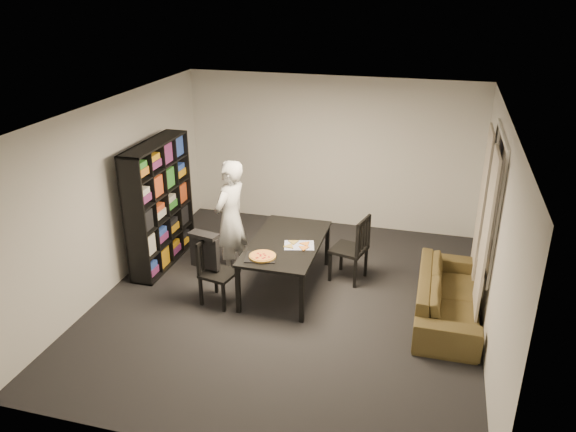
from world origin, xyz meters
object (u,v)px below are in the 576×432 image
(chair_left, at_px, (213,267))
(sofa, at_px, (448,296))
(pepperoni_pizza, at_px, (263,256))
(dining_table, at_px, (286,246))
(bookshelf, at_px, (159,205))
(chair_right, at_px, (355,245))
(person, at_px, (230,219))
(baking_tray, at_px, (261,257))

(chair_left, distance_m, sofa, 3.09)
(pepperoni_pizza, bearing_deg, dining_table, 73.24)
(bookshelf, bearing_deg, chair_right, 3.96)
(bookshelf, xyz_separation_m, person, (1.14, -0.06, -0.08))
(chair_left, relative_size, chair_right, 0.92)
(chair_left, xyz_separation_m, person, (-0.04, 0.79, 0.36))
(dining_table, height_order, person, person)
(person, distance_m, sofa, 3.16)
(chair_right, relative_size, pepperoni_pizza, 2.81)
(chair_right, bearing_deg, chair_left, -44.26)
(chair_right, distance_m, baking_tray, 1.48)
(chair_left, distance_m, baking_tray, 0.68)
(bookshelf, distance_m, person, 1.15)
(person, relative_size, baking_tray, 4.37)
(dining_table, xyz_separation_m, pepperoni_pizza, (-0.17, -0.55, 0.09))
(chair_left, distance_m, person, 0.87)
(person, xyz_separation_m, pepperoni_pizza, (0.71, -0.73, -0.14))
(chair_right, bearing_deg, sofa, 79.67)
(person, bearing_deg, sofa, 97.65)
(chair_right, bearing_deg, pepperoni_pizza, -32.41)
(sofa, bearing_deg, person, 83.65)
(bookshelf, distance_m, chair_right, 2.95)
(bookshelf, distance_m, chair_left, 1.52)
(person, bearing_deg, baking_tray, 57.27)
(chair_left, bearing_deg, sofa, -69.77)
(dining_table, distance_m, chair_left, 1.04)
(baking_tray, bearing_deg, pepperoni_pizza, 0.32)
(person, bearing_deg, pepperoni_pizza, 58.29)
(chair_right, height_order, pepperoni_pizza, chair_right)
(chair_right, relative_size, sofa, 0.50)
(chair_left, bearing_deg, bookshelf, 66.17)
(pepperoni_pizza, relative_size, sofa, 0.18)
(baking_tray, relative_size, sofa, 0.20)
(dining_table, relative_size, baking_tray, 4.24)
(bookshelf, height_order, chair_right, bookshelf)
(chair_right, distance_m, person, 1.82)
(chair_right, xyz_separation_m, baking_tray, (-1.08, -0.99, 0.15))
(chair_right, height_order, person, person)
(chair_left, distance_m, pepperoni_pizza, 0.71)
(bookshelf, bearing_deg, person, -3.09)
(chair_left, xyz_separation_m, chair_right, (1.73, 1.05, 0.04))
(bookshelf, height_order, baking_tray, bookshelf)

